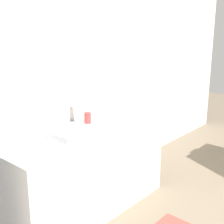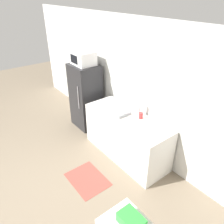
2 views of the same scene
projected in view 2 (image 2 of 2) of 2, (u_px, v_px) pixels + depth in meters
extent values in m
plane|color=#7F705B|center=(11.00, 203.00, 3.48)|extent=(14.00, 14.00, 0.00)
cube|color=silver|center=(135.00, 88.00, 4.26)|extent=(8.00, 0.06, 2.60)
cube|color=#232326|center=(86.00, 96.00, 5.15)|extent=(0.65, 0.56, 1.54)
cylinder|color=#B7B7BC|center=(78.00, 98.00, 4.82)|extent=(0.02, 0.02, 0.54)
cube|color=white|center=(83.00, 58.00, 4.70)|extent=(0.50, 0.40, 0.29)
cube|color=black|center=(74.00, 59.00, 4.63)|extent=(0.28, 0.01, 0.18)
cube|color=silver|center=(126.00, 136.00, 4.31)|extent=(1.83, 0.69, 0.89)
cube|color=#9EA3A8|center=(119.00, 112.00, 4.20)|extent=(0.37, 0.30, 0.06)
cylinder|color=silver|center=(139.00, 109.00, 4.06)|extent=(0.06, 0.06, 0.29)
cylinder|color=red|center=(141.00, 116.00, 4.01)|extent=(0.07, 0.07, 0.12)
cube|color=green|center=(131.00, 221.00, 1.96)|extent=(0.24, 0.17, 0.11)
cube|color=#99473D|center=(88.00, 179.00, 3.91)|extent=(0.76, 0.56, 0.01)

